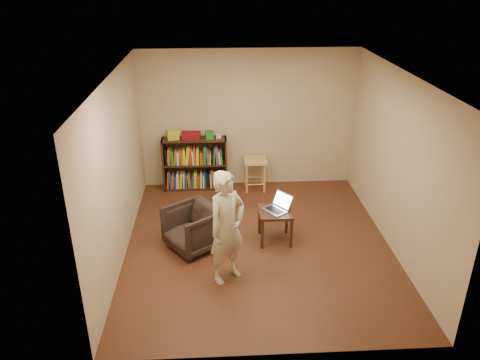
{
  "coord_description": "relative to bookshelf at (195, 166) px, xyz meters",
  "views": [
    {
      "loc": [
        -0.63,
        -6.11,
        3.91
      ],
      "look_at": [
        -0.26,
        0.35,
        0.94
      ],
      "focal_mm": 35.0,
      "sensor_mm": 36.0,
      "label": 1
    }
  ],
  "objects": [
    {
      "name": "bookshelf",
      "position": [
        0.0,
        0.0,
        0.0
      ],
      "size": [
        1.2,
        0.3,
        1.0
      ],
      "color": "black",
      "rests_on": "floor"
    },
    {
      "name": "floor",
      "position": [
        1.01,
        -2.09,
        -0.44
      ],
      "size": [
        4.5,
        4.5,
        0.0
      ],
      "primitive_type": "plane",
      "color": "#492D17",
      "rests_on": "ground"
    },
    {
      "name": "red_cloth",
      "position": [
        -0.05,
        0.01,
        0.62
      ],
      "size": [
        0.35,
        0.26,
        0.11
      ],
      "primitive_type": "cube",
      "rotation": [
        0.0,
        0.0,
        -0.06
      ],
      "color": "maroon",
      "rests_on": "bookshelf"
    },
    {
      "name": "wall_left",
      "position": [
        -0.99,
        -2.09,
        0.86
      ],
      "size": [
        0.0,
        4.5,
        4.5
      ],
      "primitive_type": "plane",
      "rotation": [
        1.57,
        0.0,
        1.57
      ],
      "color": "#C6B395",
      "rests_on": "floor"
    },
    {
      "name": "laptop",
      "position": [
        1.32,
        -1.94,
        0.13
      ],
      "size": [
        0.49,
        0.49,
        0.24
      ],
      "rotation": [
        0.0,
        0.0,
        -0.91
      ],
      "color": "#AFAFB4",
      "rests_on": "side_table"
    },
    {
      "name": "stool",
      "position": [
        1.13,
        -0.13,
        0.05
      ],
      "size": [
        0.42,
        0.42,
        0.61
      ],
      "color": "tan",
      "rests_on": "floor"
    },
    {
      "name": "box_yellow",
      "position": [
        -0.38,
        -0.02,
        0.65
      ],
      "size": [
        0.24,
        0.2,
        0.17
      ],
      "primitive_type": "cube",
      "rotation": [
        0.0,
        0.0,
        0.25
      ],
      "color": "gold",
      "rests_on": "bookshelf"
    },
    {
      "name": "side_table",
      "position": [
        1.28,
        -1.98,
        -0.01
      ],
      "size": [
        0.5,
        0.5,
        0.51
      ],
      "color": "black",
      "rests_on": "floor"
    },
    {
      "name": "wall_back",
      "position": [
        1.01,
        0.16,
        0.86
      ],
      "size": [
        4.0,
        0.0,
        4.0
      ],
      "primitive_type": "plane",
      "rotation": [
        1.57,
        0.0,
        0.0
      ],
      "color": "#C6B395",
      "rests_on": "floor"
    },
    {
      "name": "box_white",
      "position": [
        0.45,
        -0.0,
        0.6
      ],
      "size": [
        0.11,
        0.11,
        0.08
      ],
      "primitive_type": "cube",
      "rotation": [
        0.0,
        0.0,
        0.13
      ],
      "color": "beige",
      "rests_on": "bookshelf"
    },
    {
      "name": "wall_right",
      "position": [
        3.01,
        -2.09,
        0.86
      ],
      "size": [
        0.0,
        4.5,
        4.5
      ],
      "primitive_type": "plane",
      "rotation": [
        1.57,
        0.0,
        -1.57
      ],
      "color": "#C6B395",
      "rests_on": "floor"
    },
    {
      "name": "box_green",
      "position": [
        0.29,
        -0.04,
        0.63
      ],
      "size": [
        0.16,
        0.16,
        0.14
      ],
      "primitive_type": "cube",
      "rotation": [
        0.0,
        0.0,
        0.11
      ],
      "color": "#207A24",
      "rests_on": "bookshelf"
    },
    {
      "name": "ceiling",
      "position": [
        1.01,
        -2.09,
        2.16
      ],
      "size": [
        4.5,
        4.5,
        0.0
      ],
      "primitive_type": "plane",
      "color": "silver",
      "rests_on": "wall_back"
    },
    {
      "name": "person",
      "position": [
        0.52,
        -2.91,
        0.35
      ],
      "size": [
        0.69,
        0.66,
        1.58
      ],
      "primitive_type": "imported",
      "rotation": [
        0.0,
        0.0,
        0.69
      ],
      "color": "beige",
      "rests_on": "floor"
    },
    {
      "name": "armchair",
      "position": [
        0.03,
        -2.12,
        -0.11
      ],
      "size": [
        1.01,
        1.01,
        0.67
      ],
      "primitive_type": "imported",
      "rotation": [
        0.0,
        0.0,
        -0.93
      ],
      "color": "black",
      "rests_on": "floor"
    }
  ]
}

